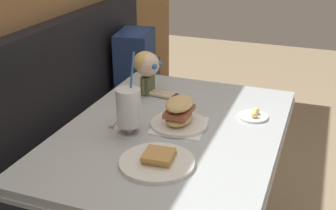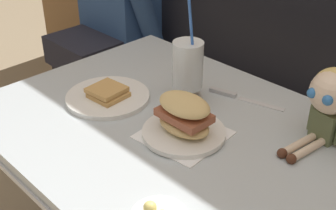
{
  "view_description": "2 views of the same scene",
  "coord_description": "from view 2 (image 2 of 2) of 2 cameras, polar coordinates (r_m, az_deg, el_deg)",
  "views": [
    {
      "loc": [
        -1.4,
        -0.33,
        1.49
      ],
      "look_at": [
        0.05,
        0.21,
        0.82
      ],
      "focal_mm": 46.71,
      "sensor_mm": 36.0,
      "label": 1
    },
    {
      "loc": [
        0.7,
        -0.54,
        1.4
      ],
      "look_at": [
        -0.01,
        0.15,
        0.82
      ],
      "focal_mm": 47.64,
      "sensor_mm": 36.0,
      "label": 2
    }
  ],
  "objects": [
    {
      "name": "milkshake_glass",
      "position": [
        1.29,
        2.53,
        4.82
      ],
      "size": [
        0.1,
        0.1,
        0.32
      ],
      "color": "silver",
      "rests_on": "diner_table"
    },
    {
      "name": "diner_table",
      "position": [
        1.32,
        1.28,
        -10.05
      ],
      "size": [
        1.11,
        0.81,
        0.74
      ],
      "color": "#B2BCC1",
      "rests_on": "ground"
    },
    {
      "name": "sandwich_plate",
      "position": [
        1.15,
        2.07,
        -1.98
      ],
      "size": [
        0.22,
        0.22,
        0.12
      ],
      "color": "white",
      "rests_on": "diner_table"
    },
    {
      "name": "butter_knife",
      "position": [
        1.36,
        8.35,
        1.22
      ],
      "size": [
        0.23,
        0.08,
        0.01
      ],
      "color": "silver",
      "rests_on": "diner_table"
    },
    {
      "name": "booth_bench",
      "position": [
        1.86,
        15.0,
        -5.99
      ],
      "size": [
        2.6,
        0.48,
        1.0
      ],
      "color": "black",
      "rests_on": "ground"
    },
    {
      "name": "toast_plate",
      "position": [
        1.34,
        -7.72,
        1.15
      ],
      "size": [
        0.25,
        0.25,
        0.04
      ],
      "color": "white",
      "rests_on": "diner_table"
    },
    {
      "name": "seated_doll",
      "position": [
        1.16,
        20.13,
        1.08
      ],
      "size": [
        0.12,
        0.22,
        0.2
      ],
      "color": "#5B6642",
      "rests_on": "diner_table"
    }
  ]
}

